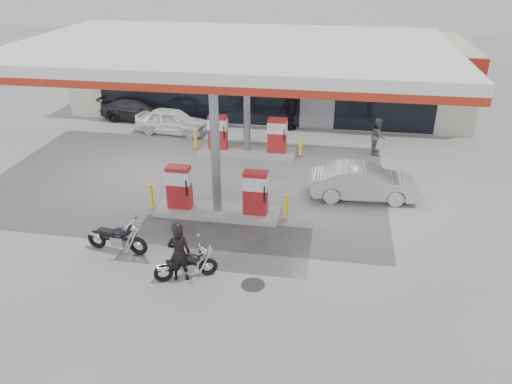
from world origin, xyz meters
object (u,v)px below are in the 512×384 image
(biker_main, at_px, (179,253))
(parked_car_left, at_px, (140,109))
(hatchback_silver, at_px, (364,182))
(biker_walking, at_px, (291,111))
(pump_island_far, at_px, (247,139))
(main_motorcycle, at_px, (187,266))
(parked_car_right, at_px, (345,110))
(parked_motorcycle, at_px, (118,238))
(pump_island_near, at_px, (217,196))
(sedan_white, at_px, (172,121))
(attendant, at_px, (378,136))

(biker_main, bearing_deg, parked_car_left, -78.02)
(hatchback_silver, height_order, parked_car_left, hatchback_silver)
(biker_walking, bearing_deg, pump_island_far, -152.03)
(main_motorcycle, height_order, biker_walking, biker_walking)
(pump_island_far, distance_m, biker_main, 10.06)
(parked_car_right, bearing_deg, parked_motorcycle, 162.59)
(pump_island_far, xyz_separation_m, parked_car_left, (-6.83, 4.00, -0.06))
(parked_car_right, distance_m, biker_walking, 3.63)
(pump_island_near, bearing_deg, parked_motorcycle, -130.65)
(biker_main, bearing_deg, pump_island_far, -104.25)
(hatchback_silver, distance_m, parked_car_left, 14.37)
(pump_island_far, xyz_separation_m, main_motorcycle, (0.03, -9.98, -0.28))
(biker_main, bearing_deg, sedan_white, -84.44)
(pump_island_far, height_order, sedan_white, pump_island_far)
(parked_car_left, bearing_deg, pump_island_near, -140.43)
(pump_island_near, distance_m, parked_motorcycle, 3.90)
(pump_island_near, xyz_separation_m, pump_island_far, (0.00, 6.00, 0.00))
(biker_main, height_order, biker_walking, biker_walking)
(sedan_white, height_order, biker_walking, biker_walking)
(parked_motorcycle, relative_size, biker_walking, 1.02)
(main_motorcycle, height_order, parked_car_left, parked_car_left)
(pump_island_near, bearing_deg, sedan_white, 118.04)
(attendant, relative_size, biker_walking, 0.84)
(biker_main, height_order, sedan_white, biker_main)
(parked_car_right, bearing_deg, biker_walking, 135.47)
(biker_main, height_order, parked_car_right, biker_main)
(sedan_white, distance_m, attendant, 10.44)
(hatchback_silver, height_order, biker_walking, biker_walking)
(biker_main, distance_m, hatchback_silver, 8.26)
(sedan_white, relative_size, parked_car_right, 0.94)
(parked_motorcycle, distance_m, sedan_white, 11.31)
(attendant, bearing_deg, main_motorcycle, 154.76)
(biker_main, xyz_separation_m, sedan_white, (-4.23, 12.26, -0.24))
(hatchback_silver, bearing_deg, attendant, -13.13)
(attendant, xyz_separation_m, parked_car_right, (-1.50, 5.00, -0.30))
(main_motorcycle, relative_size, attendant, 1.02)
(main_motorcycle, bearing_deg, biker_walking, 59.15)
(parked_car_right, bearing_deg, biker_main, 171.67)
(main_motorcycle, bearing_deg, attendant, 37.33)
(biker_main, bearing_deg, attendant, -132.49)
(hatchback_silver, xyz_separation_m, biker_walking, (-3.59, 7.60, 0.36))
(hatchback_silver, relative_size, biker_walking, 1.97)
(biker_main, bearing_deg, parked_car_right, -119.57)
(parked_car_left, bearing_deg, biker_main, -149.32)
(parked_motorcycle, relative_size, parked_car_left, 0.47)
(attendant, height_order, parked_car_right, attendant)
(pump_island_near, distance_m, biker_walking, 9.94)
(pump_island_near, bearing_deg, parked_car_left, 124.33)
(parked_motorcycle, height_order, attendant, attendant)
(pump_island_near, relative_size, biker_main, 2.88)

